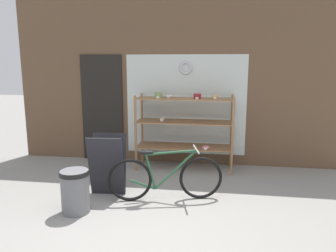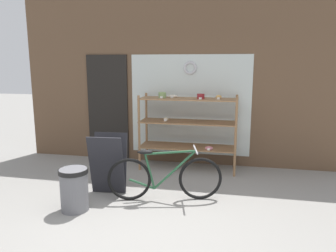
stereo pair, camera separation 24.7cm
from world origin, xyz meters
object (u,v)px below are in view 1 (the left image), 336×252
object	(u,v)px
display_case	(184,122)
trash_bin	(75,190)
bicycle	(165,177)
sandwich_board	(108,165)

from	to	relation	value
display_case	trash_bin	bearing A→B (deg)	-120.77
display_case	bicycle	bearing A→B (deg)	-94.39
display_case	bicycle	world-z (taller)	display_case
bicycle	sandwich_board	size ratio (longest dim) A/B	1.79
bicycle	sandwich_board	world-z (taller)	sandwich_board
trash_bin	bicycle	bearing A→B (deg)	27.55
bicycle	trash_bin	world-z (taller)	bicycle
sandwich_board	trash_bin	xyz separation A→B (m)	(-0.22, -0.66, -0.14)
display_case	bicycle	xyz separation A→B (m)	(-0.11, -1.46, -0.54)
sandwich_board	bicycle	bearing A→B (deg)	-9.53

